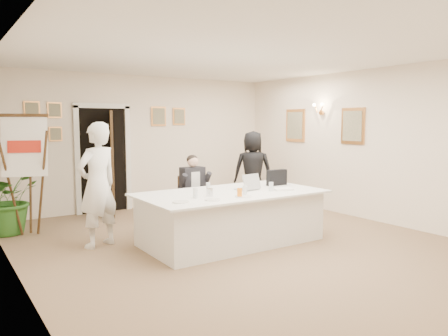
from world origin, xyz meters
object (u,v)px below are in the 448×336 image
Objects in this scene: laptop at (247,181)px; steel_jug at (210,192)px; seated_man at (194,191)px; oj_glass at (240,193)px; paper_stack at (282,189)px; laptop_bag at (277,177)px; conference_table at (231,217)px; potted_palm at (7,198)px; standing_woman at (253,170)px; standing_man at (98,185)px; flip_chart at (28,181)px.

laptop is 3.25× the size of steel_jug.
seated_man is 11.66× the size of steel_jug.
seated_man reaches higher than oj_glass.
laptop is at bearing 142.04° from paper_stack.
laptop_bag is (0.70, 0.10, -0.01)m from laptop.
potted_palm is (-2.75, 2.47, 0.20)m from conference_table.
steel_jug is (-0.45, -1.25, 0.19)m from seated_man.
standing_woman is at bearing 49.04° from oj_glass.
standing_man is at bearing 152.65° from conference_table.
potted_palm is 4.48m from paper_stack.
laptop reaches higher than conference_table.
paper_stack is (0.44, -0.34, -0.12)m from laptop.
standing_woman is at bearing 173.41° from standing_man.
standing_woman is (4.33, -0.24, -0.06)m from flip_chart.
potted_palm is at bearing 147.83° from laptop_bag.
seated_man is 3.06m from potted_palm.
oj_glass is at bearing -141.93° from laptop.
conference_table is 1.45× the size of flip_chart.
flip_chart reaches higher than oj_glass.
flip_chart reaches higher than potted_palm.
laptop_bag reaches higher than oj_glass.
standing_woman is at bearing 63.79° from laptop_bag.
laptop is 1.22× the size of paper_stack.
paper_stack is at bearing 97.95° from standing_woman.
conference_table is 3.30m from flip_chart.
standing_man reaches higher than seated_man.
steel_jug is at bearing -48.64° from potted_palm.
paper_stack is at bearing -20.14° from conference_table.
oj_glass is (2.32, -2.56, -0.04)m from flip_chart.
conference_table is at bearing 131.00° from standing_man.
flip_chart is 5.35× the size of laptop.
conference_table is 0.65m from steel_jug.
flip_chart is (-2.48, 0.99, 0.24)m from seated_man.
standing_man is 14.06× the size of oj_glass.
seated_man is at bearing -21.82° from flip_chart.
standing_woman is 1.89m from laptop_bag.
laptop_bag is 1.35m from oj_glass.
laptop is 0.57m from paper_stack.
laptop is (-1.51, -1.81, 0.09)m from standing_woman.
paper_stack is 2.25× the size of oj_glass.
paper_stack is at bearing 10.12° from oj_glass.
potted_palm reaches higher than laptop.
conference_table is at bearing 69.83° from oj_glass.
seated_man is at bearing 136.71° from laptop_bag.
seated_man reaches higher than potted_palm.
paper_stack is (-0.26, -0.44, -0.12)m from laptop_bag.
flip_chart is at bearing -80.03° from standing_man.
laptop_bag is at bearing 143.41° from standing_man.
conference_table is 7.47× the size of laptop_bag.
laptop is (2.82, -2.05, 0.03)m from flip_chart.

